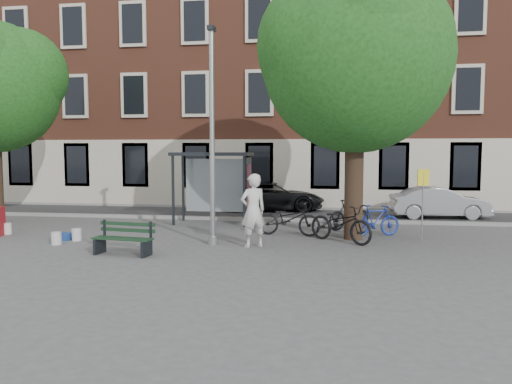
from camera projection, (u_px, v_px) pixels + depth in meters
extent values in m
plane|color=#4C4C4F|center=(213.00, 244.00, 14.28)|extent=(90.00, 90.00, 0.00)
cube|color=#28282B|center=(253.00, 214.00, 21.17)|extent=(40.00, 4.00, 0.01)
cube|color=gray|center=(244.00, 219.00, 19.20)|extent=(40.00, 0.25, 0.12)
cube|color=gray|center=(260.00, 207.00, 23.14)|extent=(40.00, 0.25, 0.12)
cube|color=brown|center=(271.00, 69.00, 26.50)|extent=(30.00, 8.00, 14.00)
cylinder|color=#9EA0A3|center=(212.00, 139.00, 14.04)|extent=(0.14, 0.14, 6.00)
cylinder|color=#9EA0A3|center=(213.00, 240.00, 14.27)|extent=(0.28, 0.28, 0.24)
cube|color=#1E2328|center=(211.00, 29.00, 13.78)|extent=(0.18, 0.35, 0.12)
cylinder|color=black|center=(354.00, 183.00, 15.00)|extent=(0.56, 0.56, 3.40)
sphere|color=#1B4715|center=(356.00, 58.00, 14.69)|extent=(5.60, 5.60, 5.60)
sphere|color=#1B4715|center=(386.00, 43.00, 14.91)|extent=(3.92, 3.92, 3.92)
sphere|color=#1B4715|center=(329.00, 47.00, 14.50)|extent=(4.20, 4.20, 4.20)
sphere|color=#1B4715|center=(365.00, 30.00, 13.73)|extent=(3.64, 3.64, 3.64)
sphere|color=#1B4715|center=(21.00, 74.00, 18.43)|extent=(3.36, 3.36, 3.36)
cube|color=#1E2328|center=(173.00, 191.00, 17.88)|extent=(0.08, 0.08, 2.50)
cube|color=#1E2328|center=(244.00, 192.00, 17.48)|extent=(0.08, 0.08, 2.50)
cube|color=#1E2328|center=(183.00, 188.00, 19.07)|extent=(0.08, 0.08, 2.50)
cube|color=#1E2328|center=(250.00, 189.00, 18.66)|extent=(0.08, 0.08, 2.50)
cube|color=#1E2328|center=(212.00, 154.00, 18.16)|extent=(2.85, 1.45, 0.12)
cube|color=#8C999E|center=(216.00, 185.00, 18.85)|extent=(2.34, 0.04, 2.00)
cube|color=#1E2328|center=(247.00, 187.00, 18.06)|extent=(0.12, 1.14, 2.12)
cube|color=#D84C19|center=(249.00, 187.00, 18.05)|extent=(0.02, 0.90, 1.62)
imported|color=silver|center=(253.00, 210.00, 13.83)|extent=(0.89, 0.82, 2.05)
cube|color=#1E2328|center=(100.00, 246.00, 13.00)|extent=(0.14, 0.50, 0.41)
cube|color=#1E2328|center=(147.00, 249.00, 12.62)|extent=(0.14, 0.50, 0.41)
cube|color=#17351F|center=(119.00, 240.00, 12.64)|extent=(1.59, 0.31, 0.04)
cube|color=#17351F|center=(123.00, 239.00, 12.79)|extent=(1.59, 0.31, 0.04)
cube|color=#17351F|center=(126.00, 238.00, 12.95)|extent=(1.59, 0.31, 0.04)
cube|color=#17351F|center=(128.00, 230.00, 13.02)|extent=(1.58, 0.25, 0.09)
cube|color=#17351F|center=(127.00, 224.00, 13.01)|extent=(1.58, 0.25, 0.09)
imported|color=black|center=(288.00, 219.00, 15.75)|extent=(2.08, 0.92, 1.06)
imported|color=#1C319A|center=(375.00, 220.00, 15.62)|extent=(1.71, 1.07, 0.99)
imported|color=black|center=(341.00, 223.00, 14.57)|extent=(2.18, 1.91, 1.14)
imported|color=black|center=(349.00, 215.00, 16.91)|extent=(1.66, 1.43, 1.03)
imported|color=black|center=(272.00, 196.00, 22.35)|extent=(4.85, 2.71, 1.28)
imported|color=#9A9BA1|center=(439.00, 202.00, 19.84)|extent=(3.88, 1.64, 1.25)
cube|color=navy|center=(63.00, 236.00, 15.04)|extent=(0.62, 0.50, 0.20)
cylinder|color=white|center=(7.00, 229.00, 16.03)|extent=(0.34, 0.34, 0.36)
cylinder|color=silver|center=(56.00, 238.00, 14.24)|extent=(0.36, 0.36, 0.36)
cylinder|color=silver|center=(77.00, 235.00, 14.86)|extent=(0.33, 0.33, 0.36)
cylinder|color=#9EA0A3|center=(422.00, 207.00, 14.69)|extent=(0.04, 0.04, 2.07)
cube|color=yellow|center=(423.00, 177.00, 14.61)|extent=(0.35, 0.17, 0.48)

